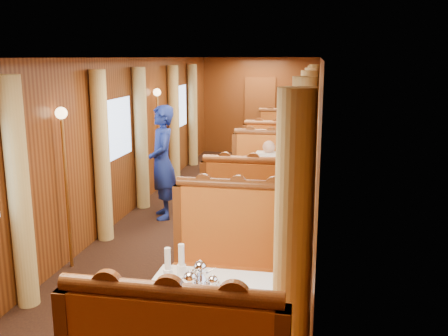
% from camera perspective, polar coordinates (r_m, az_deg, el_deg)
% --- Properties ---
extents(floor, '(3.00, 12.00, 0.01)m').
position_cam_1_polar(floor, '(7.60, -1.28, -6.70)').
color(floor, black).
rests_on(floor, ground).
extents(ceiling, '(3.00, 12.00, 0.01)m').
position_cam_1_polar(ceiling, '(7.17, -1.38, 12.50)').
color(ceiling, silver).
rests_on(ceiling, wall_left).
extents(wall_far, '(3.00, 0.01, 2.50)m').
position_cam_1_polar(wall_far, '(13.16, 4.13, 7.06)').
color(wall_far, brown).
rests_on(wall_far, floor).
extents(wall_left, '(0.01, 12.00, 2.50)m').
position_cam_1_polar(wall_left, '(7.73, -12.28, 2.92)').
color(wall_left, brown).
rests_on(wall_left, floor).
extents(wall_right, '(0.01, 12.00, 2.50)m').
position_cam_1_polar(wall_right, '(7.13, 10.56, 2.19)').
color(wall_right, brown).
rests_on(wall_right, floor).
extents(doorway_far, '(0.80, 0.04, 2.00)m').
position_cam_1_polar(doorway_far, '(13.16, 4.10, 5.96)').
color(doorway_far, brown).
rests_on(doorway_far, floor).
extents(table_near, '(1.05, 0.72, 0.75)m').
position_cam_1_polar(table_near, '(4.18, -1.13, -18.13)').
color(table_near, white).
rests_on(table_near, floor).
extents(banquette_near_aft, '(1.30, 0.55, 1.34)m').
position_cam_1_polar(banquette_near_aft, '(5.04, 1.27, -11.85)').
color(banquette_near_aft, '#A83912').
rests_on(banquette_near_aft, floor).
extents(table_mid, '(1.05, 0.72, 0.75)m').
position_cam_1_polar(table_mid, '(7.37, 4.44, -4.29)').
color(table_mid, white).
rests_on(table_mid, floor).
extents(banquette_mid_fwd, '(1.30, 0.55, 1.34)m').
position_cam_1_polar(banquette_mid_fwd, '(6.40, 3.44, -6.47)').
color(banquette_mid_fwd, '#A83912').
rests_on(banquette_mid_fwd, floor).
extents(banquette_mid_aft, '(1.30, 0.55, 1.34)m').
position_cam_1_polar(banquette_mid_aft, '(8.33, 5.21, -1.97)').
color(banquette_mid_aft, '#A83912').
rests_on(banquette_mid_aft, floor).
extents(table_far, '(1.05, 0.72, 0.75)m').
position_cam_1_polar(table_far, '(10.76, 6.49, 1.05)').
color(table_far, white).
rests_on(table_far, floor).
extents(banquette_far_fwd, '(1.30, 0.55, 1.34)m').
position_cam_1_polar(banquette_far_fwd, '(9.76, 6.05, 0.16)').
color(banquette_far_fwd, '#A83912').
rests_on(banquette_far_fwd, floor).
extents(banquette_far_aft, '(1.30, 0.55, 1.34)m').
position_cam_1_polar(banquette_far_aft, '(11.74, 6.87, 2.26)').
color(banquette_far_aft, '#A83912').
rests_on(banquette_far_aft, floor).
extents(tea_tray, '(0.38, 0.32, 0.01)m').
position_cam_1_polar(tea_tray, '(3.95, -3.04, -13.72)').
color(tea_tray, silver).
rests_on(tea_tray, table_near).
extents(teapot_left, '(0.20, 0.17, 0.14)m').
position_cam_1_polar(teapot_left, '(3.88, -3.88, -13.26)').
color(teapot_left, silver).
rests_on(teapot_left, tea_tray).
extents(teapot_right, '(0.16, 0.14, 0.11)m').
position_cam_1_polar(teapot_right, '(3.89, -1.29, -13.42)').
color(teapot_right, silver).
rests_on(teapot_right, tea_tray).
extents(teapot_back, '(0.22, 0.19, 0.14)m').
position_cam_1_polar(teapot_back, '(4.04, -2.72, -12.12)').
color(teapot_back, silver).
rests_on(teapot_back, tea_tray).
extents(fruit_plate, '(0.23, 0.23, 0.05)m').
position_cam_1_polar(fruit_plate, '(3.83, 2.55, -14.43)').
color(fruit_plate, white).
rests_on(fruit_plate, table_near).
extents(cup_inboard, '(0.08, 0.08, 0.26)m').
position_cam_1_polar(cup_inboard, '(4.12, -6.44, -11.13)').
color(cup_inboard, white).
rests_on(cup_inboard, table_near).
extents(cup_outboard, '(0.08, 0.08, 0.26)m').
position_cam_1_polar(cup_outboard, '(4.19, -4.88, -10.71)').
color(cup_outboard, white).
rests_on(cup_outboard, table_near).
extents(rose_vase_mid, '(0.06, 0.06, 0.36)m').
position_cam_1_polar(rose_vase_mid, '(7.21, 4.31, -0.13)').
color(rose_vase_mid, silver).
rests_on(rose_vase_mid, table_mid).
extents(rose_vase_far, '(0.06, 0.06, 0.36)m').
position_cam_1_polar(rose_vase_far, '(10.66, 6.43, 3.97)').
color(rose_vase_far, silver).
rests_on(rose_vase_far, table_far).
extents(curtain_left_near_b, '(0.22, 0.22, 2.35)m').
position_cam_1_polar(curtain_left_near_b, '(5.34, -22.36, -2.87)').
color(curtain_left_near_b, tan).
rests_on(curtain_left_near_b, floor).
extents(window_right_near, '(0.01, 1.20, 0.90)m').
position_cam_1_polar(window_right_near, '(3.67, 10.13, -4.38)').
color(window_right_near, '#92ADD2').
rests_on(window_right_near, wall_right).
extents(curtain_right_near_a, '(0.22, 0.22, 2.35)m').
position_cam_1_polar(curtain_right_near_a, '(3.05, 7.70, -13.51)').
color(curtain_right_near_a, tan).
rests_on(curtain_right_near_a, floor).
extents(curtain_right_near_b, '(0.22, 0.22, 2.35)m').
position_cam_1_polar(curtain_right_near_b, '(4.50, 8.79, -4.82)').
color(curtain_right_near_b, tan).
rests_on(curtain_right_near_b, floor).
extents(window_left_mid, '(0.01, 1.20, 0.90)m').
position_cam_1_polar(window_left_mid, '(7.69, -12.25, 4.38)').
color(window_left_mid, '#92ADD2').
rests_on(window_left_mid, wall_left).
extents(curtain_left_mid_a, '(0.22, 0.22, 2.35)m').
position_cam_1_polar(curtain_left_mid_a, '(6.99, -13.81, 1.22)').
color(curtain_left_mid_a, tan).
rests_on(curtain_left_mid_a, floor).
extents(curtain_left_mid_b, '(0.22, 0.22, 2.35)m').
position_cam_1_polar(curtain_left_mid_b, '(8.41, -9.46, 3.28)').
color(curtain_left_mid_b, tan).
rests_on(curtain_left_mid_b, floor).
extents(window_right_mid, '(0.01, 1.20, 0.90)m').
position_cam_1_polar(window_right_mid, '(7.10, 10.51, 3.78)').
color(window_right_mid, '#92ADD2').
rests_on(window_right_mid, wall_right).
extents(curtain_right_mid_a, '(0.22, 0.22, 2.35)m').
position_cam_1_polar(curtain_right_mid_a, '(6.38, 9.42, 0.33)').
color(curtain_right_mid_a, tan).
rests_on(curtain_right_mid_a, floor).
extents(curtain_right_mid_b, '(0.22, 0.22, 2.35)m').
position_cam_1_polar(curtain_right_mid_b, '(7.91, 9.71, 2.69)').
color(curtain_right_mid_b, tan).
rests_on(curtain_right_mid_b, floor).
extents(window_left_far, '(0.01, 1.20, 0.90)m').
position_cam_1_polar(window_left_far, '(10.98, -5.16, 6.99)').
color(window_left_far, '#92ADD2').
rests_on(window_left_far, wall_left).
extents(curtain_left_far_a, '(0.22, 0.22, 2.35)m').
position_cam_1_polar(curtain_left_far_a, '(10.24, -5.75, 5.03)').
color(curtain_left_far_a, tan).
rests_on(curtain_left_far_a, floor).
extents(curtain_left_far_b, '(0.22, 0.22, 2.35)m').
position_cam_1_polar(curtain_left_far_b, '(11.73, -3.60, 6.02)').
color(curtain_left_far_b, tan).
rests_on(curtain_left_far_b, floor).
extents(window_right_far, '(0.01, 1.20, 0.90)m').
position_cam_1_polar(window_right_far, '(10.57, 10.64, 6.61)').
color(window_right_far, '#92ADD2').
rests_on(window_right_far, wall_right).
extents(curtain_right_far_a, '(0.22, 0.22, 2.35)m').
position_cam_1_polar(curtain_right_far_a, '(9.83, 9.94, 4.59)').
color(curtain_right_far_a, tan).
rests_on(curtain_right_far_a, floor).
extents(curtain_right_far_b, '(0.22, 0.22, 2.35)m').
position_cam_1_polar(curtain_right_far_b, '(11.37, 10.07, 5.65)').
color(curtain_right_far_b, tan).
rests_on(curtain_right_far_b, floor).
extents(sconce_left_fore, '(0.14, 0.14, 1.95)m').
position_cam_1_polar(sconce_left_fore, '(6.11, -17.80, 1.37)').
color(sconce_left_fore, '#BF8C3F').
rests_on(sconce_left_fore, floor).
extents(sconce_right_fore, '(0.14, 0.14, 1.95)m').
position_cam_1_polar(sconce_right_fore, '(5.39, 9.45, 0.35)').
color(sconce_right_fore, '#BF8C3F').
rests_on(sconce_right_fore, floor).
extents(sconce_left_aft, '(0.14, 0.14, 1.95)m').
position_cam_1_polar(sconce_left_aft, '(9.30, -7.58, 5.52)').
color(sconce_left_aft, '#BF8C3F').
rests_on(sconce_left_aft, floor).
extents(sconce_right_aft, '(0.14, 0.14, 1.95)m').
position_cam_1_polar(sconce_right_aft, '(8.84, 10.02, 5.08)').
color(sconce_right_aft, '#BF8C3F').
rests_on(sconce_right_aft, floor).
extents(steward, '(0.66, 0.77, 1.79)m').
position_cam_1_polar(steward, '(7.86, -7.06, 0.63)').
color(steward, navy).
rests_on(steward, floor).
extents(passenger, '(0.40, 0.44, 0.76)m').
position_cam_1_polar(passenger, '(8.00, 5.08, -0.22)').
color(passenger, beige).
rests_on(passenger, banquette_mid_aft).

